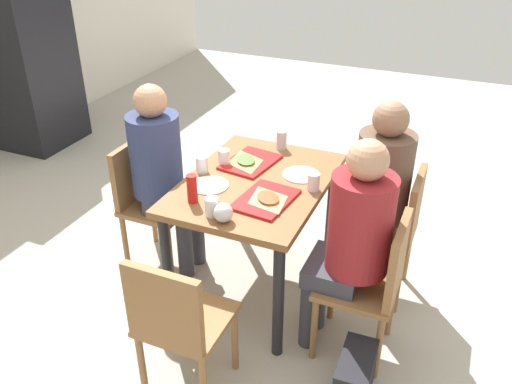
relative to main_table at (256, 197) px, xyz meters
name	(u,v)px	position (x,y,z in m)	size (l,w,h in m)	color
ground_plane	(256,286)	(0.00, 0.00, -0.67)	(10.00, 10.00, 0.02)	#B2AD9E
main_table	(256,197)	(0.00, 0.00, 0.00)	(1.09, 0.79, 0.77)	brown
chair_near_left	(375,280)	(-0.27, -0.78, -0.17)	(0.40, 0.40, 0.84)	olive
chair_near_right	(395,226)	(0.27, -0.78, -0.17)	(0.40, 0.40, 0.84)	olive
chair_far_side	(146,195)	(0.00, 0.78, -0.17)	(0.40, 0.40, 0.84)	olive
chair_left_end	(177,320)	(-0.93, 0.00, -0.17)	(0.40, 0.40, 0.84)	olive
person_in_red	(352,234)	(-0.27, -0.64, 0.08)	(0.32, 0.42, 1.25)	#383842
person_in_brown_jacket	(376,185)	(0.27, -0.64, 0.08)	(0.32, 0.42, 1.25)	#383842
person_far_side	(161,165)	(0.00, 0.64, 0.08)	(0.32, 0.42, 1.25)	#383842
tray_red_near	(266,199)	(-0.19, -0.14, 0.12)	(0.36, 0.26, 0.02)	red
tray_red_far	(251,162)	(0.19, 0.12, 0.12)	(0.36, 0.26, 0.02)	red
paper_plate_center	(209,185)	(-0.16, 0.22, 0.11)	(0.22, 0.22, 0.01)	white
paper_plate_near_edge	(301,175)	(0.16, -0.22, 0.11)	(0.22, 0.22, 0.01)	white
pizza_slice_a	(268,198)	(-0.20, -0.16, 0.13)	(0.27, 0.27, 0.02)	#DBAD60
pizza_slice_b	(246,160)	(0.17, 0.14, 0.13)	(0.28, 0.26, 0.02)	tan
plastic_cup_a	(202,164)	(-0.03, 0.33, 0.16)	(0.07, 0.07, 0.10)	white
plastic_cup_b	(313,182)	(0.03, -0.33, 0.16)	(0.07, 0.07, 0.10)	white
plastic_cup_c	(212,207)	(-0.44, 0.06, 0.16)	(0.07, 0.07, 0.10)	white
plastic_cup_d	(224,157)	(0.11, 0.26, 0.16)	(0.07, 0.07, 0.10)	white
soda_can	(282,140)	(0.46, 0.02, 0.17)	(0.07, 0.07, 0.12)	#B7BCC6
condiment_bottle	(192,189)	(-0.35, 0.22, 0.19)	(0.06, 0.06, 0.16)	red
foil_bundle	(223,213)	(-0.46, -0.02, 0.16)	(0.10, 0.10, 0.10)	silver
handbag	(355,378)	(-0.62, -0.79, -0.52)	(0.32, 0.16, 0.28)	black
drink_fridge	(26,47)	(1.24, 2.85, 0.29)	(0.70, 0.60, 1.90)	black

